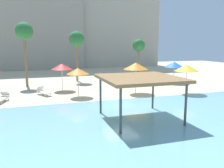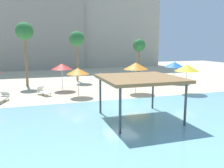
{
  "view_description": "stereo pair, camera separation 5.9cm",
  "coord_description": "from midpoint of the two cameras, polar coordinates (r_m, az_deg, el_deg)",
  "views": [
    {
      "loc": [
        -6.1,
        -16.63,
        4.61
      ],
      "look_at": [
        -0.05,
        2.0,
        1.3
      ],
      "focal_mm": 37.55,
      "sensor_mm": 36.0,
      "label": 1
    },
    {
      "loc": [
        -6.05,
        -16.65,
        4.61
      ],
      "look_at": [
        -0.05,
        2.0,
        1.3
      ],
      "focal_mm": 37.55,
      "sensor_mm": 36.0,
      "label": 2
    }
  ],
  "objects": [
    {
      "name": "hotel_block_1",
      "position": [
        54.19,
        0.72,
        16.19
      ],
      "size": [
        16.18,
        11.25,
        21.67
      ],
      "primitive_type": "cube",
      "color": "#B2A893",
      "rests_on": "ground"
    },
    {
      "name": "palm_tree_3",
      "position": [
        27.7,
        -20.5,
        11.59
      ],
      "size": [
        1.9,
        1.9,
        7.01
      ],
      "color": "brown",
      "rests_on": "ground"
    },
    {
      "name": "palm_tree_1",
      "position": [
        36.68,
        6.66,
        9.2
      ],
      "size": [
        1.9,
        1.9,
        5.46
      ],
      "color": "brown",
      "rests_on": "ground"
    },
    {
      "name": "hotel_block_0",
      "position": [
        49.18,
        -20.76,
        14.19
      ],
      "size": [
        21.61,
        9.48,
        18.14
      ],
      "primitive_type": "cube",
      "color": "#9E9384",
      "rests_on": "ground"
    },
    {
      "name": "beach_umbrella_orange_3",
      "position": [
        21.03,
        -8.23,
        3.11
      ],
      "size": [
        2.0,
        2.0,
        2.55
      ],
      "color": "silver",
      "rests_on": "ground"
    },
    {
      "name": "palm_tree_0",
      "position": [
        29.9,
        -8.54,
        10.55
      ],
      "size": [
        1.9,
        1.9,
        6.27
      ],
      "color": "brown",
      "rests_on": "ground"
    },
    {
      "name": "lounge_chair_1",
      "position": [
        22.56,
        -16.32,
        -1.74
      ],
      "size": [
        1.35,
        1.97,
        0.74
      ],
      "rotation": [
        0.0,
        0.0,
        -1.13
      ],
      "color": "white",
      "rests_on": "ground"
    },
    {
      "name": "beach_umbrella_red_1",
      "position": [
        24.15,
        -12.06,
        4.19
      ],
      "size": [
        2.13,
        2.13,
        2.72
      ],
      "color": "silver",
      "rests_on": "ground"
    },
    {
      "name": "lounge_chair_2",
      "position": [
        21.16,
        -25.02,
        -2.99
      ],
      "size": [
        1.07,
        1.99,
        0.74
      ],
      "rotation": [
        0.0,
        0.0,
        -1.83
      ],
      "color": "white",
      "rests_on": "ground"
    },
    {
      "name": "beach_umbrella_blue_2",
      "position": [
        29.13,
        15.0,
        4.62
      ],
      "size": [
        2.35,
        2.35,
        2.58
      ],
      "color": "silver",
      "rests_on": "ground"
    },
    {
      "name": "ground_plane",
      "position": [
        18.31,
        2.16,
        -5.0
      ],
      "size": [
        80.0,
        80.0,
        0.0
      ],
      "primitive_type": "plane",
      "color": "beige"
    },
    {
      "name": "beach_umbrella_yellow_5",
      "position": [
        23.13,
        17.85,
        3.76
      ],
      "size": [
        2.25,
        2.25,
        2.76
      ],
      "color": "silver",
      "rests_on": "ground"
    },
    {
      "name": "beach_umbrella_orange_4",
      "position": [
        22.4,
        5.92,
        4.38
      ],
      "size": [
        2.34,
        2.34,
        2.92
      ],
      "color": "silver",
      "rests_on": "ground"
    },
    {
      "name": "lagoon_water",
      "position": [
        13.7,
        9.8,
        -10.13
      ],
      "size": [
        44.0,
        13.5,
        0.04
      ],
      "primitive_type": "cube",
      "color": "#7AB7C1",
      "rests_on": "ground"
    },
    {
      "name": "shade_pavilion",
      "position": [
        14.28,
        6.86,
        1.12
      ],
      "size": [
        4.6,
        4.6,
        2.68
      ],
      "color": "#42474C",
      "rests_on": "ground"
    }
  ]
}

